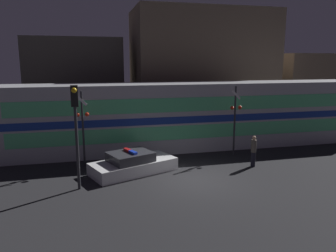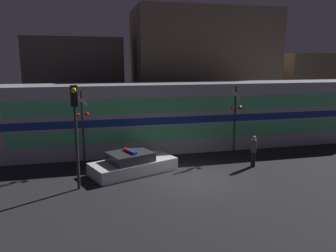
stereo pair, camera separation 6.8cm
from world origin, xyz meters
name	(u,v)px [view 2 (the right image)]	position (x,y,z in m)	size (l,w,h in m)	color
ground_plane	(193,180)	(0.00, 0.00, 0.00)	(120.00, 120.00, 0.00)	black
train	(195,115)	(2.07, 6.06, 2.12)	(23.72, 3.12, 4.25)	#B7BABF
police_car	(133,164)	(-2.65, 1.84, 0.44)	(4.69, 3.31, 1.20)	silver
pedestrian	(253,151)	(3.80, 1.23, 0.87)	(0.29, 0.29, 1.70)	black
crossing_signal_near	(235,117)	(3.72, 3.46, 2.39)	(0.71, 0.29, 4.19)	#2D2D33
crossing_signal_far	(83,124)	(-5.05, 3.49, 2.33)	(0.71, 0.29, 4.07)	#2D2D33
traffic_light_corner	(75,118)	(-5.28, 0.17, 3.23)	(0.30, 0.46, 4.61)	#2D2D33
building_left	(76,84)	(-5.62, 14.72, 3.72)	(7.52, 5.78, 7.45)	#47423D
building_center	(203,69)	(5.11, 13.24, 4.93)	(11.83, 6.27, 9.85)	brown
building_right	(310,87)	(16.51, 13.80, 3.16)	(7.23, 4.88, 6.33)	brown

